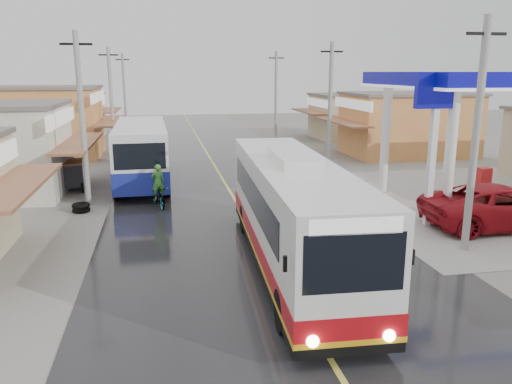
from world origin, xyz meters
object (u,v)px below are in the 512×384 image
Objects in this scene: second_bus at (141,152)px; cyclist at (158,193)px; tyre_stack at (81,208)px; coach_bus at (292,213)px; jeepney at (501,206)px; tricycle_near at (70,174)px.

second_bus is 4.87× the size of cyclist.
tyre_stack is (-3.48, -0.16, -0.48)m from cyclist.
coach_bus reaches higher than second_bus.
tyre_stack is at bearing -115.94° from second_bus.
jeepney is at bearing -37.98° from cyclist.
second_bus reaches higher than tricycle_near.
second_bus reaches higher than cyclist.
tyre_stack is (1.13, -4.59, -0.69)m from tricycle_near.
coach_bus is at bearing -46.03° from tyre_stack.
tricycle_near is 4.78m from tyre_stack.
cyclist reaches higher than jeepney.
second_bus is 3.97m from tricycle_near.
second_bus is at bearing 53.87° from jeepney.
jeepney is (14.60, -11.20, -0.92)m from second_bus.
coach_bus is 11.27m from tyre_stack.
second_bus is 6.40m from tyre_stack.
cyclist reaches higher than tricycle_near.
jeepney is 3.09× the size of tricycle_near.
jeepney is 18.08m from tyre_stack.
cyclist is (-4.27, 8.19, -1.11)m from coach_bus.
jeepney is 3.04× the size of cyclist.
cyclist is (-13.71, 5.73, -0.20)m from jeepney.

